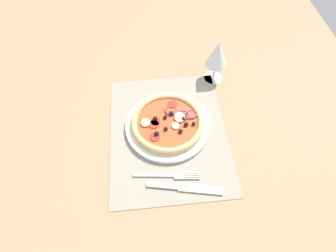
# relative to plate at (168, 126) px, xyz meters

# --- Properties ---
(ground_plane) EXTENTS (1.90, 1.40, 0.02)m
(ground_plane) POSITION_rel_plate_xyz_m (0.02, -0.00, -0.02)
(ground_plane) COLOR #9E7A56
(placemat) EXTENTS (0.44, 0.34, 0.00)m
(placemat) POSITION_rel_plate_xyz_m (0.02, -0.00, -0.01)
(placemat) COLOR gray
(placemat) RESTS_ON ground_plane
(plate) EXTENTS (0.25, 0.25, 0.01)m
(plate) POSITION_rel_plate_xyz_m (0.00, 0.00, 0.00)
(plate) COLOR white
(plate) RESTS_ON placemat
(pizza) EXTENTS (0.22, 0.22, 0.03)m
(pizza) POSITION_rel_plate_xyz_m (-0.00, 0.00, 0.02)
(pizza) COLOR tan
(pizza) RESTS_ON plate
(fork) EXTENTS (0.04, 0.18, 0.00)m
(fork) POSITION_rel_plate_xyz_m (0.16, -0.01, -0.00)
(fork) COLOR silver
(fork) RESTS_ON placemat
(knife) EXTENTS (0.06, 0.20, 0.01)m
(knife) POSITION_rel_plate_xyz_m (0.20, 0.03, -0.00)
(knife) COLOR silver
(knife) RESTS_ON placemat
(wine_glass) EXTENTS (0.07, 0.07, 0.15)m
(wine_glass) POSITION_rel_plate_xyz_m (-0.19, 0.18, 0.09)
(wine_glass) COLOR silver
(wine_glass) RESTS_ON ground_plane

